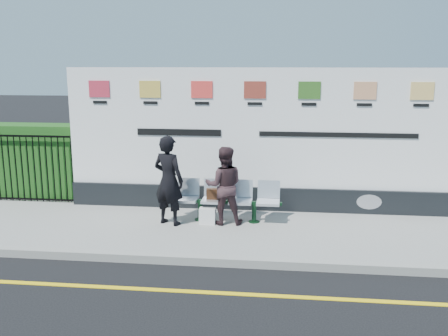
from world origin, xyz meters
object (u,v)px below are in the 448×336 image
(bench, at_px, (227,210))
(woman_left, at_px, (169,180))
(woman_right, at_px, (224,185))
(billboard, at_px, (254,149))

(bench, relative_size, woman_left, 1.18)
(bench, height_order, woman_left, woman_left)
(bench, xyz_separation_m, woman_right, (-0.04, -0.14, 0.54))
(billboard, height_order, bench, billboard)
(billboard, bearing_deg, bench, -117.65)
(bench, height_order, woman_right, woman_right)
(bench, bearing_deg, woman_right, -104.30)
(billboard, distance_m, woman_left, 2.04)
(billboard, xyz_separation_m, woman_left, (-1.58, -1.22, -0.42))
(billboard, distance_m, bench, 1.50)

